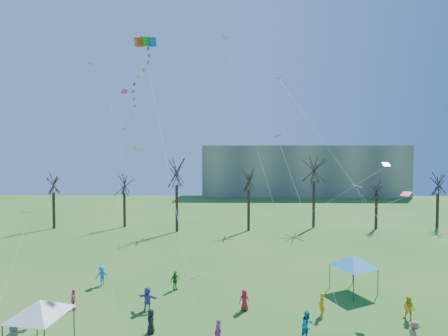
{
  "coord_description": "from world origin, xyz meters",
  "views": [
    {
      "loc": [
        -0.08,
        -14.11,
        11.67
      ],
      "look_at": [
        -0.43,
        5.0,
        11.0
      ],
      "focal_mm": 25.0,
      "sensor_mm": 36.0,
      "label": 1
    }
  ],
  "objects_px": {
    "distant_building": "(301,171)",
    "canopy_tent_blue": "(353,261)",
    "big_box_kite": "(140,90)",
    "canopy_tent_white": "(40,307)"
  },
  "relations": [
    {
      "from": "distant_building",
      "to": "canopy_tent_blue",
      "type": "height_order",
      "value": "distant_building"
    },
    {
      "from": "distant_building",
      "to": "canopy_tent_blue",
      "type": "relative_size",
      "value": 15.68
    },
    {
      "from": "distant_building",
      "to": "canopy_tent_white",
      "type": "relative_size",
      "value": 14.85
    },
    {
      "from": "distant_building",
      "to": "canopy_tent_white",
      "type": "xyz_separation_m",
      "value": [
        -33.55,
        -77.8,
        -4.91
      ]
    },
    {
      "from": "big_box_kite",
      "to": "canopy_tent_blue",
      "type": "distance_m",
      "value": 22.76
    },
    {
      "from": "canopy_tent_blue",
      "to": "big_box_kite",
      "type": "bearing_deg",
      "value": -170.75
    },
    {
      "from": "canopy_tent_white",
      "to": "canopy_tent_blue",
      "type": "height_order",
      "value": "canopy_tent_blue"
    },
    {
      "from": "big_box_kite",
      "to": "canopy_tent_white",
      "type": "height_order",
      "value": "big_box_kite"
    },
    {
      "from": "canopy_tent_blue",
      "to": "canopy_tent_white",
      "type": "bearing_deg",
      "value": -158.95
    },
    {
      "from": "distant_building",
      "to": "big_box_kite",
      "type": "distance_m",
      "value": 78.27
    }
  ]
}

